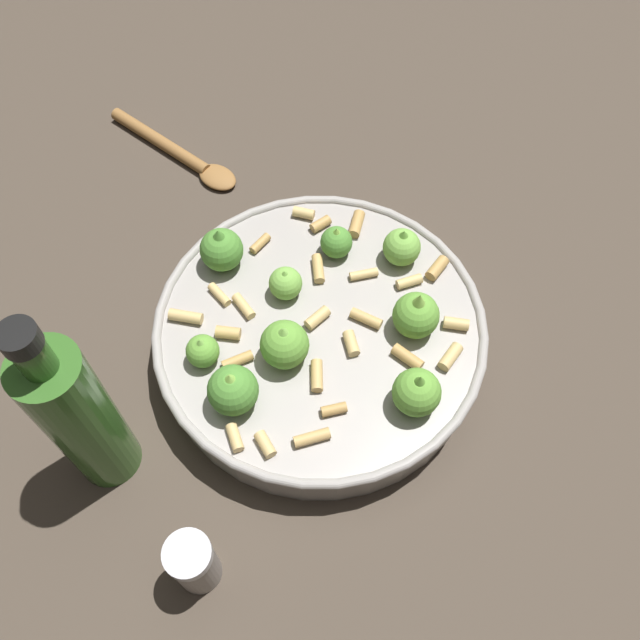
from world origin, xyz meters
The scene contains 5 objects.
ground_plane centered at (0.00, 0.00, 0.00)m, with size 2.40×2.40×0.00m, color #42382D.
cooking_pan centered at (0.00, 0.00, 0.03)m, with size 0.34×0.34×0.11m.
pepper_shaker centered at (0.15, -0.20, 0.04)m, with size 0.04×0.04×0.08m.
olive_oil_bottle centered at (0.01, -0.24, 0.11)m, with size 0.06×0.06×0.25m.
wooden_spoon centered at (-0.33, -0.03, 0.01)m, with size 0.20×0.11×0.02m.
Camera 1 is at (0.31, -0.16, 0.65)m, focal length 38.52 mm.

